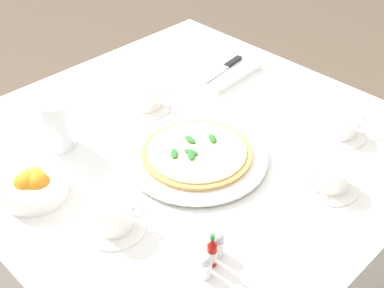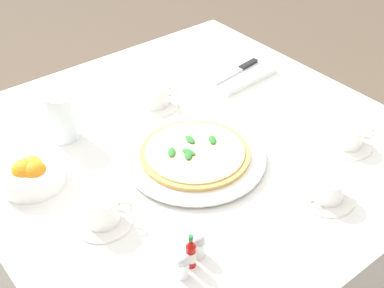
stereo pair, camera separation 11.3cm
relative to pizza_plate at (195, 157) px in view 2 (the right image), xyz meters
name	(u,v)px [view 2 (the right image)]	position (x,y,z in m)	size (l,w,h in m)	color
dining_table	(189,180)	(-0.04, -0.07, -0.15)	(1.07, 1.07, 0.74)	white
pizza_plate	(195,157)	(0.00, 0.00, 0.00)	(0.34, 0.34, 0.02)	white
pizza	(195,153)	(0.00, 0.00, 0.01)	(0.27, 0.27, 0.02)	tan
coffee_cup_near_right	(156,96)	(-0.07, -0.26, 0.02)	(0.13, 0.13, 0.07)	white
coffee_cup_center_back	(102,211)	(0.28, 0.04, 0.02)	(0.13, 0.13, 0.07)	white
coffee_cup_far_left	(327,189)	(-0.15, 0.29, 0.02)	(0.13, 0.13, 0.06)	white
coffee_cup_back_corner	(349,137)	(-0.34, 0.19, 0.02)	(0.13, 0.13, 0.06)	white
water_glass_near_left	(63,119)	(0.20, -0.29, 0.04)	(0.08, 0.08, 0.13)	white
napkin_folded	(238,74)	(-0.36, -0.24, 0.00)	(0.23, 0.14, 0.02)	white
dinner_knife	(238,70)	(-0.36, -0.24, 0.01)	(0.20, 0.04, 0.01)	silver
citrus_bowl	(31,174)	(0.34, -0.17, 0.02)	(0.15, 0.15, 0.07)	white
hot_sauce_bottle	(191,253)	(0.21, 0.25, 0.02)	(0.02, 0.02, 0.08)	#B7140F
salt_shaker	(182,267)	(0.24, 0.26, 0.01)	(0.03, 0.03, 0.06)	white
pepper_shaker	(199,246)	(0.18, 0.24, 0.01)	(0.03, 0.03, 0.06)	white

